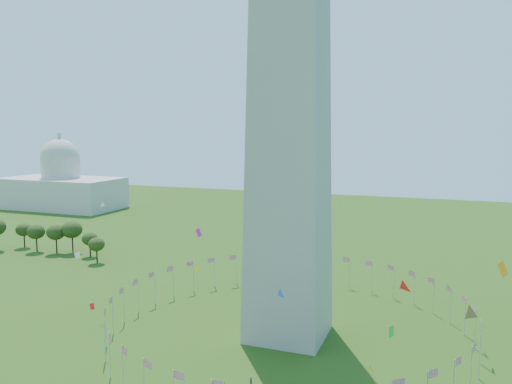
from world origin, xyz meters
The scene contains 4 objects.
flag_ring centered at (0.00, 50.00, 4.50)m, with size 80.24×80.24×9.00m.
capitol_building centered at (-180.00, 180.00, 23.00)m, with size 70.00×35.00×46.00m, color beige, non-canonical shape.
kites_aloft centered at (13.31, 20.73, 20.40)m, with size 98.89×71.64×29.53m.
tree_line_west centered at (-108.51, 90.99, 5.42)m, with size 55.14×15.45×12.20m.
Camera 1 is at (31.35, -54.36, 46.54)m, focal length 35.00 mm.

